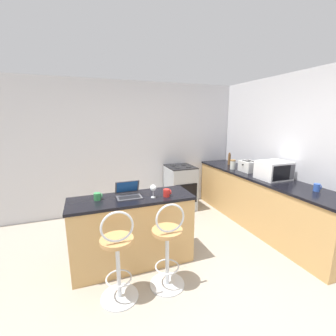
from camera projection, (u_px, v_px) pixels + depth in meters
The scene contains 16 objects.
ground_plane at pixel (185, 291), 2.51m from camera, with size 20.00×20.00×0.00m, color gray.
wall_back at pixel (133, 148), 4.58m from camera, with size 12.00×0.06×2.60m.
breakfast_bar at pixel (133, 231), 2.92m from camera, with size 1.55×0.55×0.92m.
counter_right at pixel (259, 200), 3.99m from camera, with size 0.66×3.07×0.92m.
bar_stool_near at pixel (118, 258), 2.30m from camera, with size 0.40×0.40×1.03m.
bar_stool_far at pixel (168, 248), 2.48m from camera, with size 0.40×0.40×1.03m.
laptop at pixel (128, 193), 2.85m from camera, with size 0.31×0.27×0.20m.
microwave at pixel (274, 170), 3.65m from camera, with size 0.48×0.40×0.29m.
toaster at pixel (248, 166), 4.17m from camera, with size 0.25×0.30×0.20m.
stove_range at pixel (180, 187), 4.75m from camera, with size 0.55×0.61×0.92m.
storage_jar at pixel (233, 164), 4.36m from camera, with size 0.10×0.10×0.19m.
mug_blue at pixel (317, 187), 3.05m from camera, with size 0.10×0.08×0.10m.
mug_red at pixel (167, 193), 2.84m from camera, with size 0.10×0.08×0.10m.
wine_glass_tall at pixel (153, 188), 2.79m from camera, with size 0.08×0.08×0.16m.
mug_green at pixel (98, 196), 2.72m from camera, with size 0.10×0.08×0.09m.
pepper_mill at pixel (229, 159), 4.79m from camera, with size 0.05×0.05×0.26m.
Camera 1 is at (-0.93, -1.95, 1.89)m, focal length 24.00 mm.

